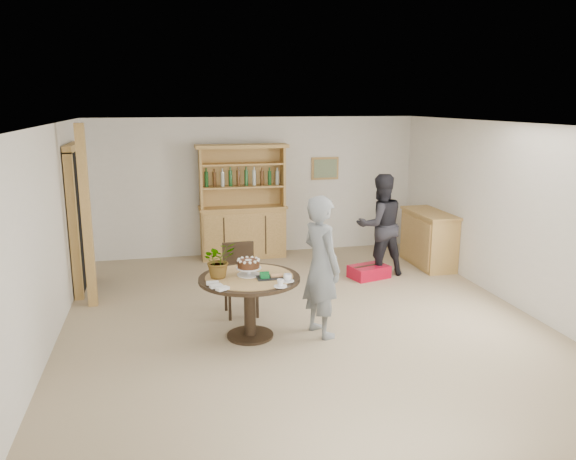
# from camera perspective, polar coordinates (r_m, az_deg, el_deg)

# --- Properties ---
(ground) EXTENTS (7.00, 7.00, 0.00)m
(ground) POSITION_cam_1_polar(r_m,az_deg,el_deg) (7.35, 1.47, -9.23)
(ground) COLOR #C5AE87
(ground) RESTS_ON ground
(room_shell) EXTENTS (6.04, 7.04, 2.52)m
(room_shell) POSITION_cam_1_polar(r_m,az_deg,el_deg) (6.89, 1.56, 4.33)
(room_shell) COLOR white
(room_shell) RESTS_ON ground
(doorway) EXTENTS (0.13, 1.10, 2.18)m
(doorway) POSITION_cam_1_polar(r_m,az_deg,el_deg) (8.85, -20.64, 1.25)
(doorway) COLOR black
(doorway) RESTS_ON ground
(pine_post) EXTENTS (0.12, 0.12, 2.50)m
(pine_post) POSITION_cam_1_polar(r_m,az_deg,el_deg) (8.01, -19.80, 1.21)
(pine_post) COLOR tan
(pine_post) RESTS_ON ground
(hutch) EXTENTS (1.62, 0.54, 2.04)m
(hutch) POSITION_cam_1_polar(r_m,az_deg,el_deg) (10.15, -4.63, 1.05)
(hutch) COLOR tan
(hutch) RESTS_ON ground
(sideboard) EXTENTS (0.54, 1.26, 0.94)m
(sideboard) POSITION_cam_1_polar(r_m,az_deg,el_deg) (9.93, 14.11, -0.85)
(sideboard) COLOR tan
(sideboard) RESTS_ON ground
(dining_table) EXTENTS (1.20, 1.20, 0.76)m
(dining_table) POSITION_cam_1_polar(r_m,az_deg,el_deg) (6.69, -3.93, -5.99)
(dining_table) COLOR black
(dining_table) RESTS_ON ground
(dining_chair) EXTENTS (0.43, 0.43, 0.95)m
(dining_chair) POSITION_cam_1_polar(r_m,az_deg,el_deg) (7.49, -4.92, -4.47)
(dining_chair) COLOR black
(dining_chair) RESTS_ON ground
(birthday_cake) EXTENTS (0.30, 0.30, 0.20)m
(birthday_cake) POSITION_cam_1_polar(r_m,az_deg,el_deg) (6.65, -4.03, -3.58)
(birthday_cake) COLOR white
(birthday_cake) RESTS_ON dining_table
(flower_vase) EXTENTS (0.47, 0.44, 0.42)m
(flower_vase) POSITION_cam_1_polar(r_m,az_deg,el_deg) (6.59, -7.06, -3.02)
(flower_vase) COLOR #3F7233
(flower_vase) RESTS_ON dining_table
(gift_tray) EXTENTS (0.30, 0.20, 0.08)m
(gift_tray) POSITION_cam_1_polar(r_m,az_deg,el_deg) (6.55, -1.93, -4.71)
(gift_tray) COLOR black
(gift_tray) RESTS_ON dining_table
(coffee_cup_a) EXTENTS (0.15, 0.15, 0.09)m
(coffee_cup_a) POSITION_cam_1_polar(r_m,az_deg,el_deg) (6.44, -0.04, -4.90)
(coffee_cup_a) COLOR white
(coffee_cup_a) RESTS_ON dining_table
(coffee_cup_b) EXTENTS (0.15, 0.15, 0.08)m
(coffee_cup_b) POSITION_cam_1_polar(r_m,az_deg,el_deg) (6.26, -0.77, -5.48)
(coffee_cup_b) COLOR white
(coffee_cup_b) RESTS_ON dining_table
(napkins) EXTENTS (0.24, 0.33, 0.03)m
(napkins) POSITION_cam_1_polar(r_m,az_deg,el_deg) (6.30, -7.22, -5.65)
(napkins) COLOR white
(napkins) RESTS_ON dining_table
(teen_boy) EXTENTS (0.58, 0.72, 1.71)m
(teen_boy) POSITION_cam_1_polar(r_m,az_deg,el_deg) (6.70, 3.39, -3.70)
(teen_boy) COLOR slate
(teen_boy) RESTS_ON ground
(adult_person) EXTENTS (0.86, 0.70, 1.66)m
(adult_person) POSITION_cam_1_polar(r_m,az_deg,el_deg) (9.15, 9.34, 0.51)
(adult_person) COLOR black
(adult_person) RESTS_ON ground
(red_suitcase) EXTENTS (0.69, 0.55, 0.21)m
(red_suitcase) POSITION_cam_1_polar(r_m,az_deg,el_deg) (9.13, 8.22, -4.20)
(red_suitcase) COLOR #B80924
(red_suitcase) RESTS_ON ground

